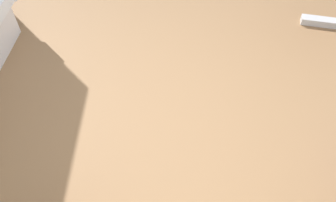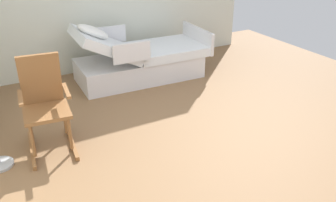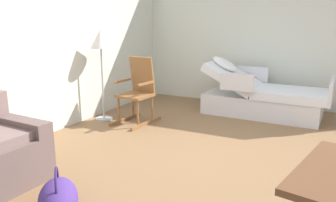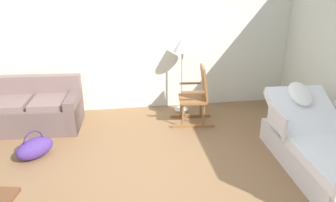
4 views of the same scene
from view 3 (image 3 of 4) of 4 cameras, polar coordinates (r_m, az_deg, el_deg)
ground_plane at (r=4.06m, az=8.21°, el=-9.60°), size 7.26×7.26×0.00m
back_wall at (r=5.09m, az=-19.46°, el=10.09°), size 6.00×0.10×2.70m
side_wall at (r=6.62m, az=16.79°, el=10.86°), size 0.10×5.10×2.70m
hospital_bed at (r=5.95m, az=15.95°, el=0.51°), size 1.07×2.12×1.02m
rocking_chair at (r=5.30m, az=-5.23°, el=1.67°), size 0.81×0.55×1.05m
floor_lamp at (r=5.40m, az=-11.52°, el=9.43°), size 0.34×0.34×1.48m
duffel_bag at (r=2.99m, az=-18.42°, el=-15.71°), size 0.63×0.61×0.43m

